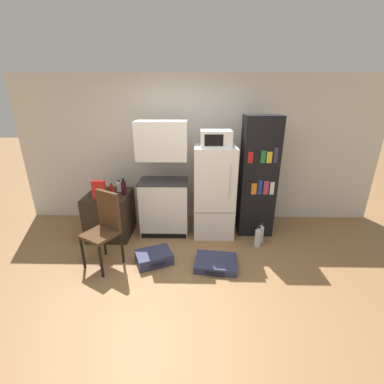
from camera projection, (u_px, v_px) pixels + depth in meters
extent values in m
plane|color=olive|center=(183.00, 285.00, 3.19)|extent=(24.00, 24.00, 0.00)
cube|color=silver|center=(199.00, 151.00, 4.61)|extent=(6.40, 0.10, 2.56)
cube|color=#2D2319|center=(110.00, 214.00, 4.26)|extent=(0.68, 0.70, 0.73)
cube|color=white|center=(165.00, 207.00, 4.31)|extent=(0.78, 0.48, 0.89)
cube|color=#333338|center=(164.00, 181.00, 4.15)|extent=(0.79, 0.49, 0.03)
cube|color=white|center=(162.00, 140.00, 3.92)|extent=(0.78, 0.41, 0.59)
cube|color=black|center=(164.00, 236.00, 4.23)|extent=(0.75, 0.01, 0.08)
cube|color=white|center=(214.00, 192.00, 4.16)|extent=(0.64, 0.56, 1.49)
cube|color=gray|center=(215.00, 213.00, 3.97)|extent=(0.62, 0.01, 0.01)
cylinder|color=silver|center=(230.00, 182.00, 3.78)|extent=(0.02, 0.02, 0.52)
cube|color=silver|center=(216.00, 138.00, 3.85)|extent=(0.46, 0.41, 0.24)
cube|color=black|center=(214.00, 140.00, 3.66)|extent=(0.27, 0.01, 0.16)
cube|color=black|center=(258.00, 177.00, 4.14)|extent=(0.55, 0.40, 1.94)
cube|color=black|center=(248.00, 188.00, 3.99)|extent=(0.07, 0.01, 0.21)
cube|color=orange|center=(254.00, 189.00, 4.00)|extent=(0.08, 0.01, 0.18)
cube|color=#193899|center=(260.00, 187.00, 3.99)|extent=(0.06, 0.01, 0.23)
cube|color=#A33351|center=(266.00, 188.00, 3.99)|extent=(0.08, 0.01, 0.22)
cube|color=silver|center=(272.00, 188.00, 3.99)|extent=(0.06, 0.01, 0.20)
cube|color=red|center=(251.00, 158.00, 3.82)|extent=(0.08, 0.01, 0.16)
cube|color=black|center=(257.00, 157.00, 3.82)|extent=(0.08, 0.01, 0.18)
cube|color=#1E7033|center=(263.00, 157.00, 3.82)|extent=(0.07, 0.01, 0.19)
cube|color=gold|center=(269.00, 157.00, 3.82)|extent=(0.08, 0.01, 0.17)
cube|color=#332856|center=(276.00, 155.00, 3.80)|extent=(0.06, 0.01, 0.23)
cylinder|color=#AD1914|center=(112.00, 190.00, 4.09)|extent=(0.07, 0.07, 0.14)
cylinder|color=#AD1914|center=(111.00, 185.00, 4.06)|extent=(0.03, 0.03, 0.03)
cylinder|color=black|center=(111.00, 184.00, 4.05)|extent=(0.04, 0.04, 0.01)
cylinder|color=black|center=(124.00, 188.00, 4.07)|extent=(0.08, 0.08, 0.21)
cylinder|color=black|center=(123.00, 181.00, 4.03)|extent=(0.03, 0.03, 0.04)
cylinder|color=black|center=(123.00, 179.00, 4.02)|extent=(0.04, 0.04, 0.02)
cylinder|color=brown|center=(102.00, 187.00, 4.22)|extent=(0.07, 0.07, 0.14)
cylinder|color=brown|center=(101.00, 183.00, 4.19)|extent=(0.03, 0.03, 0.02)
cylinder|color=black|center=(101.00, 181.00, 4.19)|extent=(0.04, 0.04, 0.01)
cylinder|color=white|center=(119.00, 187.00, 4.22)|extent=(0.08, 0.08, 0.14)
cylinder|color=white|center=(119.00, 182.00, 4.19)|extent=(0.04, 0.04, 0.03)
cylinder|color=black|center=(119.00, 181.00, 4.18)|extent=(0.04, 0.04, 0.01)
cube|color=red|center=(99.00, 190.00, 3.85)|extent=(0.19, 0.07, 0.30)
cylinder|color=black|center=(83.00, 253.00, 3.44)|extent=(0.04, 0.04, 0.46)
cylinder|color=black|center=(101.00, 261.00, 3.26)|extent=(0.04, 0.04, 0.46)
cylinder|color=black|center=(104.00, 241.00, 3.73)|extent=(0.04, 0.04, 0.46)
cylinder|color=black|center=(122.00, 248.00, 3.55)|extent=(0.04, 0.04, 0.46)
cube|color=#4C331E|center=(100.00, 234.00, 3.41)|extent=(0.55, 0.55, 0.04)
cube|color=#4C331E|center=(109.00, 210.00, 3.45)|extent=(0.35, 0.24, 0.53)
cube|color=navy|center=(154.00, 257.00, 3.61)|extent=(0.58, 0.52, 0.15)
cylinder|color=black|center=(158.00, 265.00, 3.44)|extent=(0.21, 0.10, 0.02)
cube|color=navy|center=(216.00, 263.00, 3.52)|extent=(0.61, 0.50, 0.10)
cylinder|color=black|center=(215.00, 274.00, 3.30)|extent=(0.25, 0.05, 0.02)
cylinder|color=silver|center=(260.00, 235.00, 4.09)|extent=(0.10, 0.10, 0.27)
cylinder|color=silver|center=(261.00, 226.00, 4.03)|extent=(0.04, 0.04, 0.05)
cylinder|color=black|center=(262.00, 224.00, 4.02)|extent=(0.05, 0.05, 0.03)
cylinder|color=silver|center=(258.00, 238.00, 3.98)|extent=(0.10, 0.10, 0.27)
cylinder|color=silver|center=(259.00, 229.00, 3.92)|extent=(0.04, 0.04, 0.05)
cylinder|color=black|center=(259.00, 227.00, 3.91)|extent=(0.05, 0.05, 0.03)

